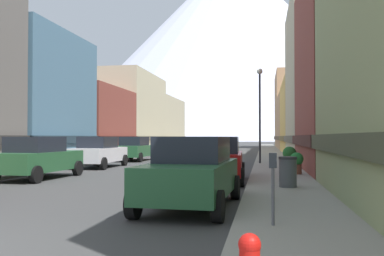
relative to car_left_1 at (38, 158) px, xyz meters
The scene contains 24 objects.
sidewalk_left 23.62m from the car_left_1, 95.95° to the left, with size 2.50×100.00×0.15m, color gray.
sidewalk_right 25.55m from the car_left_1, 66.82° to the left, with size 2.50×100.00×0.15m, color gray.
storefront_left_2 13.41m from the car_left_1, 127.04° to the left, with size 8.51×9.31×9.01m.
storefront_left_3 21.60m from the car_left_1, 108.19° to the left, with size 6.32×10.02×6.34m.
storefront_left_4 32.99m from the car_left_1, 101.87° to the left, with size 6.39×13.20×9.32m.
storefront_left_5 46.40m from the car_left_1, 100.47° to the left, with size 9.74×13.63×7.64m.
storefront_right_1 16.23m from the car_left_1, 20.04° to the left, with size 7.23×10.26×10.17m.
storefront_right_2 23.34m from the car_left_1, 45.28° to the left, with size 9.81×11.33×11.94m.
storefront_right_3 32.69m from the car_left_1, 61.17° to the left, with size 9.12×12.57×7.49m.
storefront_right_4 43.17m from the car_left_1, 69.97° to the left, with size 7.20×10.22×7.41m.
storefront_right_5 54.61m from the car_left_1, 74.43° to the left, with size 6.88×13.08×11.97m.
car_left_1 is the anchor object (origin of this frame).
car_left_2 6.57m from the car_left_1, 89.98° to the left, with size 2.11×4.42×1.78m.
car_left_3 13.37m from the car_left_1, 90.00° to the left, with size 2.17×4.45×1.78m.
car_right_0 9.61m from the car_left_1, 37.68° to the right, with size 2.22×4.47×1.78m.
car_right_1 7.61m from the car_left_1, ahead, with size 2.22×4.47×1.78m.
parking_meter_near 12.71m from the car_left_1, 41.27° to the right, with size 0.14×0.10×1.33m.
trash_bin_right 10.43m from the car_left_1, 13.26° to the right, with size 0.59×0.59×0.98m.
potted_plant_0 13.23m from the car_left_1, 35.23° to the left, with size 0.75×0.75×1.08m.
potted_plant_1 11.08m from the car_left_1, 12.80° to the left, with size 0.58×0.58×0.95m.
pedestrian_0 14.18m from the car_left_1, 99.94° to the left, with size 0.36×0.36×1.64m.
pedestrian_1 12.08m from the car_left_1, 101.69° to the left, with size 0.36×0.36×1.60m.
streetlamp_right 13.75m from the car_left_1, 46.92° to the left, with size 0.36×0.36×5.86m.
mountain_backdrop 255.51m from the car_left_1, 92.31° to the left, with size 224.29×224.29×119.19m, color silver.
Camera 1 is at (5.59, -4.66, 1.77)m, focal length 38.89 mm.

